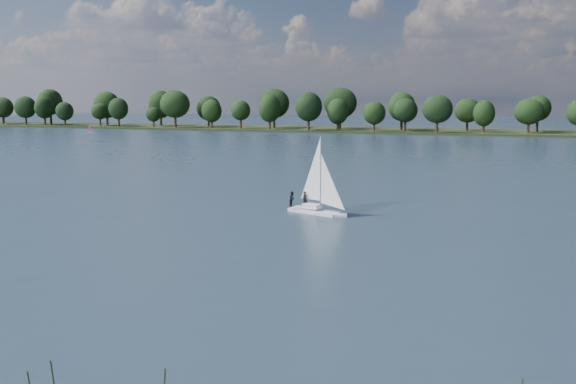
% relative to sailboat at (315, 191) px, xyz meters
% --- Properties ---
extents(ground, '(700.00, 700.00, 0.00)m').
position_rel_sailboat_xyz_m(ground, '(5.59, 64.84, -2.37)').
color(ground, '#233342').
rests_on(ground, ground).
extents(far_shore, '(660.00, 40.00, 1.50)m').
position_rel_sailboat_xyz_m(far_shore, '(5.59, 176.84, -2.37)').
color(far_shore, black).
rests_on(far_shore, ground).
extents(sailboat, '(6.69, 3.83, 8.50)m').
position_rel_sailboat_xyz_m(sailboat, '(0.00, 0.00, 0.00)').
color(sailboat, white).
rests_on(sailboat, ground).
extents(dinghy_pink, '(2.64, 2.03, 3.96)m').
position_rel_sailboat_xyz_m(dinghy_pink, '(-129.03, 130.13, -1.44)').
color(dinghy_pink, silver).
rests_on(dinghy_pink, ground).
extents(pontoon, '(4.16, 2.35, 0.50)m').
position_rel_sailboat_xyz_m(pontoon, '(-171.24, 158.19, -2.37)').
color(pontoon, '#585A5D').
rests_on(pontoon, ground).
extents(treeline, '(562.86, 74.10, 18.63)m').
position_rel_sailboat_xyz_m(treeline, '(-12.94, 174.15, 5.74)').
color(treeline, black).
rests_on(treeline, ground).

